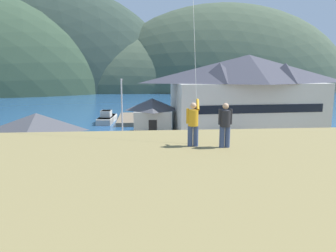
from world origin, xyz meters
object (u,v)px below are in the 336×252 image
Objects in this scene: moored_boat_outer_mooring at (148,117)px; parked_car_front_row_silver at (59,181)px; parked_car_mid_row_far at (239,150)px; person_kite_flyer at (193,123)px; parked_car_corner_spot at (333,171)px; storage_shed_waterside at (152,116)px; parked_car_back_row_right at (282,175)px; parking_light_pole at (122,111)px; person_companion at (225,124)px; moored_boat_wharfside at (107,118)px; moored_boat_inner_slip at (107,118)px; storage_shed_near_lot at (38,140)px; wharf_dock at (128,119)px; harbor_lodge at (248,92)px.

moored_boat_outer_mooring reaches higher than parked_car_front_row_silver.
parked_car_mid_row_far is (15.66, 7.56, 0.00)m from parked_car_front_row_silver.
person_kite_flyer is at bearing -50.39° from parked_car_front_row_silver.
moored_boat_outer_mooring is 35.26m from parked_car_corner_spot.
parked_car_back_row_right is at bearing -67.15° from storage_shed_waterside.
person_companion is (5.35, -20.99, 2.22)m from parking_light_pole.
moored_boat_wharfside is 0.96× the size of moored_boat_inner_slip.
parked_car_corner_spot is (5.38, -7.00, 0.00)m from parked_car_mid_row_far.
parked_car_back_row_right is (9.48, -33.10, 0.34)m from moored_boat_outer_mooring.
storage_shed_near_lot is at bearing 161.03° from parked_car_back_row_right.
parked_car_front_row_silver is (0.07, -31.64, 0.34)m from moored_boat_wharfside.
storage_shed_waterside is 24.77m from parked_car_corner_spot.
parked_car_corner_spot is at bearing 41.91° from person_companion.
wharf_dock is at bearing 109.06° from storage_shed_waterside.
storage_shed_waterside reaches higher than wharf_dock.
storage_shed_near_lot reaches higher than wharf_dock.
moored_boat_inner_slip reaches higher than parked_car_corner_spot.
parked_car_mid_row_far and parked_car_corner_spot have the same top height.
wharf_dock is 7.09× the size of person_companion.
moored_boat_wharfside is at bearing 102.61° from person_companion.
moored_boat_inner_slip is 31.52m from parked_car_front_row_silver.
moored_boat_inner_slip is at bearing 117.58° from parked_car_back_row_right.
moored_boat_wharfside is 3.83× the size of person_kite_flyer.
harbor_lodge is 3.06× the size of moored_boat_inner_slip.
moored_boat_wharfside is at bearing -160.24° from wharf_dock.
storage_shed_near_lot is 0.95× the size of moored_boat_wharfside.
parking_light_pole is (0.51, -21.90, 4.25)m from wharf_dock.
parked_car_mid_row_far is 2.29× the size of person_kite_flyer.
parking_light_pole is 21.22m from person_kite_flyer.
parked_car_back_row_right is at bearing 53.76° from person_companion.
parked_car_front_row_silver is at bearing -109.29° from storage_shed_waterside.
parked_car_back_row_right is at bearing -84.23° from parked_car_mid_row_far.
parked_car_front_row_silver is 17.39m from parked_car_mid_row_far.
storage_shed_near_lot is 3.87× the size of person_companion.
storage_shed_waterside is 0.78× the size of moored_boat_wharfside.
parked_car_mid_row_far is at bearing 95.77° from parked_car_back_row_right.
wharf_dock is 43.34m from person_kite_flyer.
moored_boat_inner_slip is 37.50m from parked_car_corner_spot.
harbor_lodge is 15.52m from parked_car_mid_row_far.
parked_car_back_row_right is 2.33× the size of person_kite_flyer.
parked_car_front_row_silver is 1.00× the size of parked_car_mid_row_far.
parked_car_corner_spot is (-0.01, -20.73, -4.80)m from harbor_lodge.
moored_boat_wharfside is 4.09× the size of person_companion.
harbor_lodge is 5.33× the size of parked_car_mid_row_far.
harbor_lodge reaches higher than moored_boat_wharfside.
wharf_dock is 35.57m from parked_car_back_row_right.
wharf_dock is 36.82m from parked_car_corner_spot.
storage_shed_waterside is 1.28× the size of parked_car_corner_spot.
storage_shed_waterside is 0.70× the size of parking_light_pole.
person_companion is (-7.19, -9.81, 5.75)m from parked_car_back_row_right.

